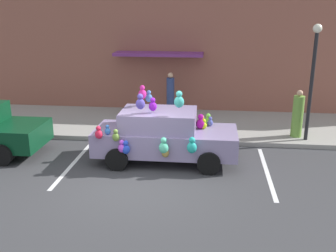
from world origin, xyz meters
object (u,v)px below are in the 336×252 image
at_px(teddy_bear_on_sidewalk, 147,121).
at_px(pedestrian_near_shopfront, 170,96).
at_px(street_lamp_post, 313,71).
at_px(pedestrian_walking_past, 298,115).
at_px(plush_covered_car, 164,135).

bearing_deg(teddy_bear_on_sidewalk, pedestrian_near_shopfront, 72.76).
bearing_deg(teddy_bear_on_sidewalk, street_lamp_post, -4.44).
distance_m(teddy_bear_on_sidewalk, street_lamp_post, 5.79).
bearing_deg(street_lamp_post, teddy_bear_on_sidewalk, 175.56).
xyz_separation_m(teddy_bear_on_sidewalk, street_lamp_post, (5.43, -0.42, 1.95)).
bearing_deg(pedestrian_walking_past, pedestrian_near_shopfront, 154.61).
bearing_deg(pedestrian_walking_past, street_lamp_post, -50.44).
distance_m(street_lamp_post, pedestrian_walking_past, 1.62).
xyz_separation_m(street_lamp_post, pedestrian_near_shopfront, (-4.80, 2.47, -1.48)).
bearing_deg(plush_covered_car, pedestrian_near_shopfront, 93.58).
distance_m(teddy_bear_on_sidewalk, pedestrian_walking_past, 5.19).
height_order(street_lamp_post, pedestrian_walking_past, street_lamp_post).
distance_m(plush_covered_car, pedestrian_walking_past, 4.85).
height_order(pedestrian_near_shopfront, pedestrian_walking_past, pedestrian_near_shopfront).
bearing_deg(teddy_bear_on_sidewalk, pedestrian_walking_past, -1.20).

